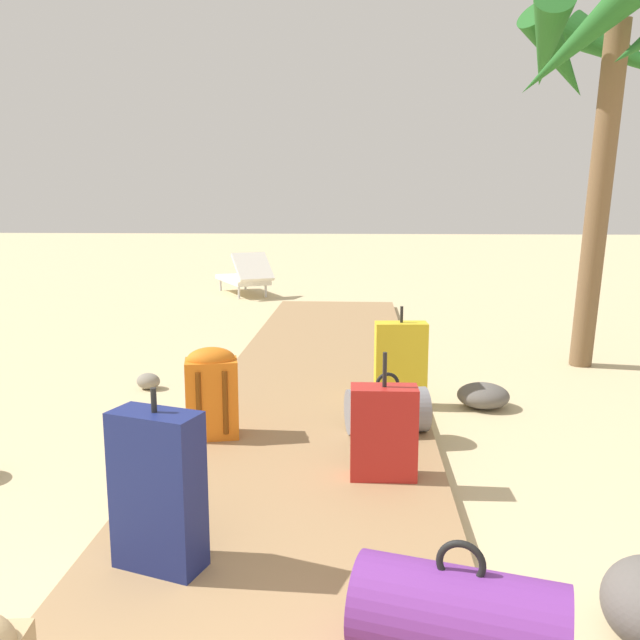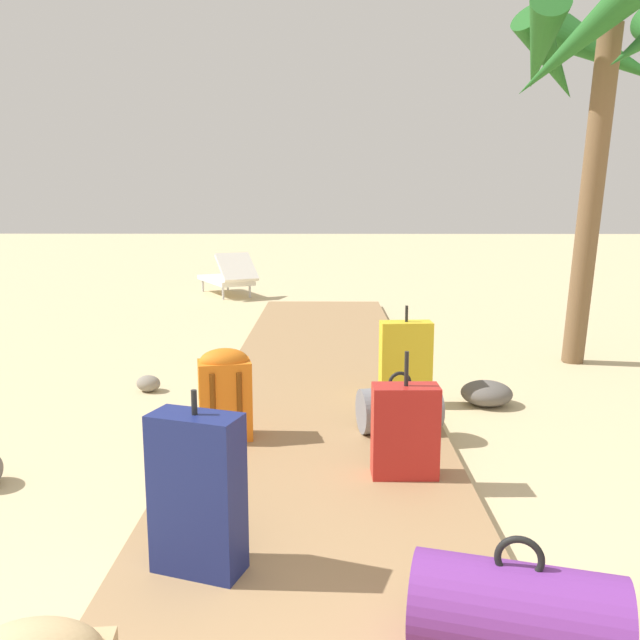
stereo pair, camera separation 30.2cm
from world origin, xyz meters
name	(u,v)px [view 1 (the left image)]	position (x,y,z in m)	size (l,w,h in m)	color
ground_plane	(309,430)	(0.00, 3.81, 0.00)	(60.00, 60.00, 0.00)	#CCB789
boardwalk	(317,388)	(0.00, 4.76, 0.04)	(1.72, 9.52, 0.08)	#9E7A51
suitcase_yellow	(401,360)	(0.68, 4.41, 0.38)	(0.42, 0.21, 0.73)	gold
duffel_bag_grey	(387,410)	(0.55, 3.58, 0.23)	(0.59, 0.40, 0.42)	slate
backpack_orange	(212,390)	(-0.61, 3.43, 0.40)	(0.38, 0.30, 0.60)	orange
duffel_bag_purple	(459,618)	(0.70, 1.31, 0.25)	(0.76, 0.51, 0.45)	#6B2D84
suitcase_navy	(158,490)	(-0.48, 1.85, 0.42)	(0.41, 0.29, 0.79)	navy
suitcase_red	(384,432)	(0.50, 2.84, 0.35)	(0.38, 0.19, 0.72)	red
palm_tree_near_right	(611,65)	(2.58, 5.67, 2.82)	(1.96, 2.08, 3.57)	brown
lounge_chair	(245,277)	(-1.67, 10.74, 0.33)	(1.26, 1.66, 0.77)	white
rock_right_near	(483,396)	(1.34, 4.43, 0.10)	(0.38, 0.41, 0.20)	#5B5651
rock_left_near	(148,381)	(-1.49, 4.79, 0.07)	(0.21, 0.18, 0.14)	gray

